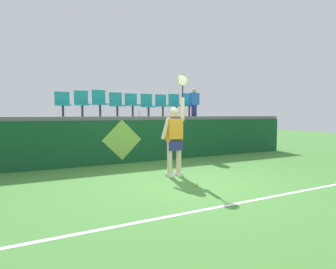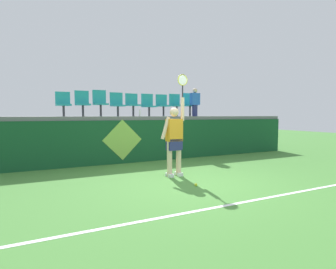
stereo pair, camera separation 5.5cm
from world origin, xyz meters
TOP-DOWN VIEW (x-y plane):
  - ground_plane at (0.00, 0.00)m, footprint 40.00×40.00m
  - court_back_wall at (0.00, 3.11)m, footprint 12.39×0.20m
  - spectator_platform at (0.00, 4.56)m, footprint 12.39×3.01m
  - court_baseline_stripe at (0.00, -1.61)m, footprint 11.15×0.08m
  - tennis_player at (-0.01, 0.73)m, footprint 0.75×0.28m
  - tennis_ball at (-0.05, -0.33)m, footprint 0.07×0.07m
  - water_bottle at (0.03, 3.24)m, footprint 0.06×0.06m
  - stadium_chair_0 at (-2.26, 3.87)m, footprint 0.44×0.42m
  - stadium_chair_1 at (-1.68, 3.87)m, footprint 0.44×0.42m
  - stadium_chair_2 at (-1.12, 3.87)m, footprint 0.44×0.42m
  - stadium_chair_3 at (-0.55, 3.87)m, footprint 0.44×0.42m
  - stadium_chair_4 at (0.00, 3.87)m, footprint 0.44×0.42m
  - stadium_chair_5 at (0.59, 3.87)m, footprint 0.44×0.42m
  - stadium_chair_6 at (1.16, 3.87)m, footprint 0.44×0.42m
  - stadium_chair_7 at (1.71, 3.87)m, footprint 0.44×0.42m
  - stadium_chair_8 at (2.29, 3.87)m, footprint 0.44×0.42m
  - spectator_0 at (2.29, 3.45)m, footprint 0.34×0.20m
  - wall_signage_mount at (-0.64, 3.00)m, footprint 1.27×0.01m

SIDE VIEW (x-z plane):
  - ground_plane at x=0.00m, z-range 0.00..0.00m
  - wall_signage_mount at x=-0.64m, z-range -0.69..0.69m
  - court_baseline_stripe at x=0.00m, z-range 0.00..0.01m
  - tennis_ball at x=-0.05m, z-range 0.00..0.07m
  - court_back_wall at x=0.00m, z-range 0.00..1.35m
  - tennis_player at x=-0.01m, z-range -0.30..2.22m
  - spectator_platform at x=0.00m, z-range 1.35..1.47m
  - water_bottle at x=0.03m, z-range 1.47..1.69m
  - stadium_chair_0 at x=-2.26m, z-range 1.51..2.28m
  - stadium_chair_5 at x=0.59m, z-range 1.50..2.31m
  - stadium_chair_3 at x=-0.55m, z-range 1.51..2.32m
  - stadium_chair_4 at x=0.00m, z-range 1.52..2.32m
  - stadium_chair_6 at x=1.16m, z-range 1.52..2.33m
  - stadium_chair_1 at x=-1.68m, z-range 1.51..2.35m
  - stadium_chair_7 at x=1.71m, z-range 1.52..2.36m
  - stadium_chair_2 at x=-1.12m, z-range 1.52..2.39m
  - stadium_chair_8 at x=2.29m, z-range 1.52..2.41m
  - spectator_0 at x=2.29m, z-range 1.49..2.53m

